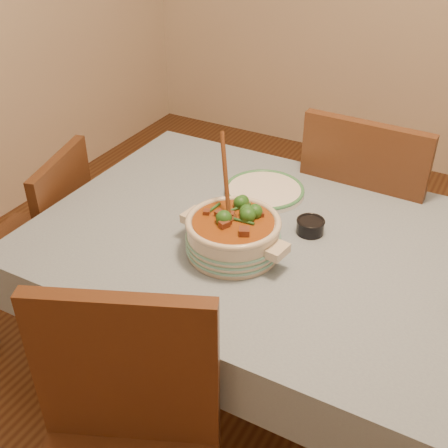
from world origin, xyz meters
name	(u,v)px	position (x,y,z in m)	size (l,w,h in m)	color
floor	(282,401)	(0.00, 0.00, 0.00)	(4.50, 4.50, 0.00)	#432313
dining_table	(293,267)	(0.00, 0.00, 0.66)	(1.68, 1.08, 0.76)	brown
stew_casserole	(233,232)	(-0.15, -0.13, 0.83)	(0.37, 0.32, 0.34)	beige
white_plate	(264,190)	(-0.22, 0.24, 0.77)	(0.38, 0.38, 0.03)	white
condiment_bowl	(310,225)	(0.02, 0.08, 0.78)	(0.12, 0.12, 0.05)	black
chair_far	(364,213)	(0.07, 0.59, 0.57)	(0.48, 0.48, 1.01)	#532E19
chair_left	(48,238)	(-1.03, -0.08, 0.49)	(0.50, 0.50, 0.86)	#532E19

